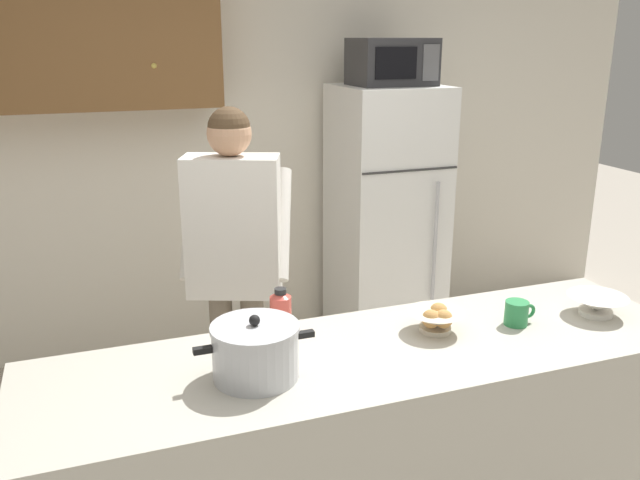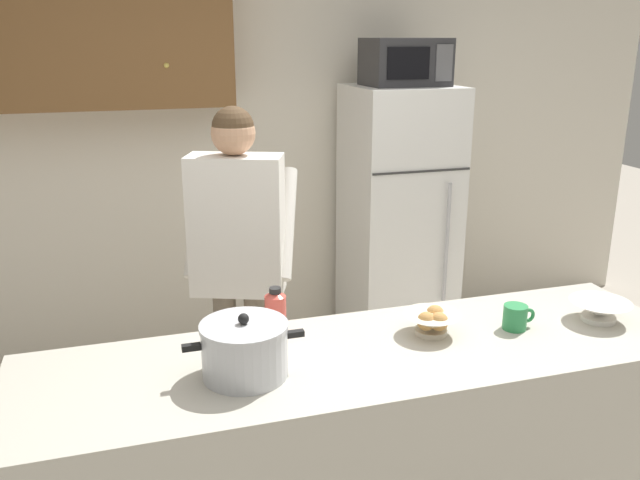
# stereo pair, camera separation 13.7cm
# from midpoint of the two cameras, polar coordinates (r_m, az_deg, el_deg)

# --- Properties ---
(back_wall_unit) EXTENTS (6.00, 0.48, 2.60)m
(back_wall_unit) POSITION_cam_midpoint_polar(r_m,az_deg,el_deg) (4.26, -12.66, 9.80)
(back_wall_unit) COLOR silver
(back_wall_unit) RESTS_ON ground
(kitchen_island) EXTENTS (2.44, 0.68, 0.92)m
(kitchen_island) POSITION_cam_midpoint_polar(r_m,az_deg,el_deg) (2.61, 2.77, -18.56)
(kitchen_island) COLOR #BCB7A8
(kitchen_island) RESTS_ON ground
(refrigerator) EXTENTS (0.64, 0.68, 1.70)m
(refrigerator) POSITION_cam_midpoint_polar(r_m,az_deg,el_deg) (4.34, 4.78, 1.94)
(refrigerator) COLOR white
(refrigerator) RESTS_ON ground
(microwave) EXTENTS (0.48, 0.37, 0.28)m
(microwave) POSITION_cam_midpoint_polar(r_m,az_deg,el_deg) (4.17, 5.26, 15.06)
(microwave) COLOR #2D2D30
(microwave) RESTS_ON refrigerator
(person_near_pot) EXTENTS (0.61, 0.55, 1.69)m
(person_near_pot) POSITION_cam_midpoint_polar(r_m,az_deg,el_deg) (3.10, -8.69, -0.35)
(person_near_pot) COLOR #726656
(person_near_pot) RESTS_ON ground
(cooking_pot) EXTENTS (0.40, 0.29, 0.22)m
(cooking_pot) POSITION_cam_midpoint_polar(r_m,az_deg,el_deg) (2.18, -7.41, -9.52)
(cooking_pot) COLOR silver
(cooking_pot) RESTS_ON kitchen_island
(coffee_mug) EXTENTS (0.13, 0.09, 0.10)m
(coffee_mug) POSITION_cam_midpoint_polar(r_m,az_deg,el_deg) (2.64, 15.23, -6.11)
(coffee_mug) COLOR #2D8C4C
(coffee_mug) RESTS_ON kitchen_island
(bread_bowl) EXTENTS (0.22, 0.22, 0.10)m
(bread_bowl) POSITION_cam_midpoint_polar(r_m,az_deg,el_deg) (2.52, 8.45, -6.79)
(bread_bowl) COLOR beige
(bread_bowl) RESTS_ON kitchen_island
(empty_bowl) EXTENTS (0.24, 0.24, 0.08)m
(empty_bowl) POSITION_cam_midpoint_polar(r_m,az_deg,el_deg) (2.83, 21.51, -5.17)
(empty_bowl) COLOR white
(empty_bowl) RESTS_ON kitchen_island
(bottle_near_edge) EXTENTS (0.08, 0.08, 0.18)m
(bottle_near_edge) POSITION_cam_midpoint_polar(r_m,az_deg,el_deg) (2.46, -5.01, -6.25)
(bottle_near_edge) COLOR #D84C3F
(bottle_near_edge) RESTS_ON kitchen_island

